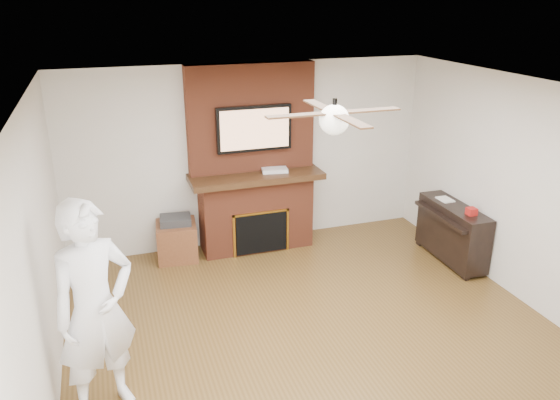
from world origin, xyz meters
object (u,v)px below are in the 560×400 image
object	(u,v)px
fireplace	(254,178)
side_table	(177,239)
piano	(452,231)
person	(95,311)

from	to	relation	value
fireplace	side_table	distance (m)	1.32
side_table	piano	bearing A→B (deg)	-13.31
piano	side_table	bearing A→B (deg)	161.67
side_table	fireplace	bearing A→B (deg)	9.78
person	side_table	bearing A→B (deg)	43.99
fireplace	piano	world-z (taller)	fireplace
fireplace	piano	xyz separation A→B (m)	(2.31, -1.28, -0.58)
side_table	piano	world-z (taller)	piano
fireplace	person	xyz separation A→B (m)	(-2.10, -2.69, -0.05)
piano	person	bearing A→B (deg)	-161.00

